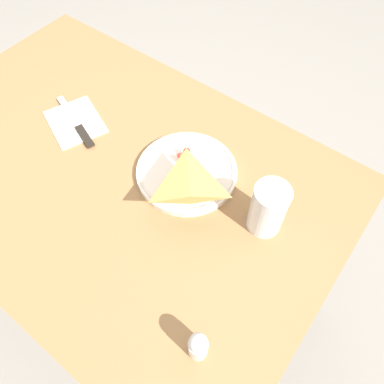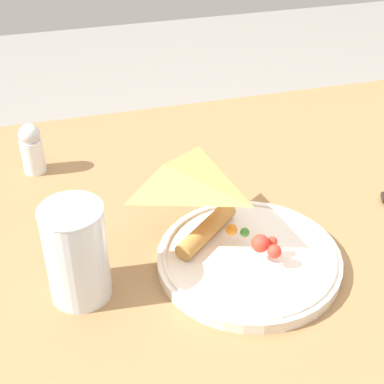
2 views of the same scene
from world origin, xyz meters
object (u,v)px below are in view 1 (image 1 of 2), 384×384
object	(u,v)px
dining_table	(117,192)
napkin_folded	(75,122)
plate_pizza	(187,171)
milk_glass	(267,210)
butter_knife	(76,123)
salt_shaker	(198,346)

from	to	relation	value
dining_table	napkin_folded	world-z (taller)	napkin_folded
plate_pizza	napkin_folded	distance (m)	0.34
milk_glass	dining_table	bearing A→B (deg)	12.86
plate_pizza	butter_knife	distance (m)	0.33
dining_table	plate_pizza	xyz separation A→B (m)	(-0.17, -0.09, 0.13)
dining_table	milk_glass	bearing A→B (deg)	-167.14
plate_pizza	napkin_folded	xyz separation A→B (m)	(0.34, 0.04, -0.01)
milk_glass	plate_pizza	bearing A→B (deg)	-1.14
salt_shaker	milk_glass	bearing A→B (deg)	-81.99
dining_table	plate_pizza	distance (m)	0.23
dining_table	milk_glass	size ratio (longest dim) A/B	8.82
dining_table	plate_pizza	size ratio (longest dim) A/B	4.75
plate_pizza	napkin_folded	world-z (taller)	plate_pizza
dining_table	milk_glass	world-z (taller)	milk_glass
plate_pizza	salt_shaker	size ratio (longest dim) A/B	2.84
butter_knife	salt_shaker	bearing A→B (deg)	176.70
plate_pizza	dining_table	bearing A→B (deg)	28.52
napkin_folded	salt_shaker	xyz separation A→B (m)	(-0.59, 0.26, 0.04)
plate_pizza	butter_knife	bearing A→B (deg)	8.05
dining_table	salt_shaker	size ratio (longest dim) A/B	13.49
napkin_folded	butter_knife	world-z (taller)	butter_knife
napkin_folded	milk_glass	bearing A→B (deg)	-176.04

